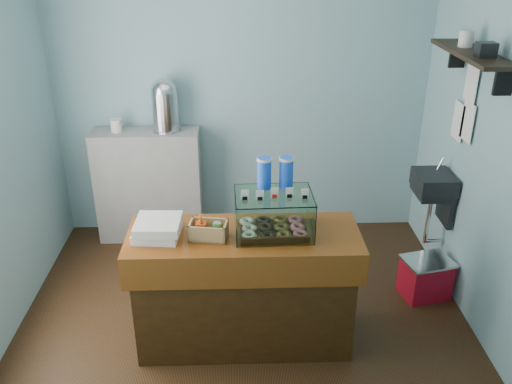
{
  "coord_description": "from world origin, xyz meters",
  "views": [
    {
      "loc": [
        -0.02,
        -3.46,
        2.75
      ],
      "look_at": [
        0.09,
        -0.15,
        1.17
      ],
      "focal_mm": 38.0,
      "sensor_mm": 36.0,
      "label": 1
    }
  ],
  "objects_px": {
    "display_case": "(274,208)",
    "red_cooler": "(426,277)",
    "counter": "(244,287)",
    "coffee_urn": "(165,104)"
  },
  "relations": [
    {
      "from": "display_case",
      "to": "red_cooler",
      "type": "height_order",
      "value": "display_case"
    },
    {
      "from": "display_case",
      "to": "counter",
      "type": "bearing_deg",
      "value": -168.61
    },
    {
      "from": "counter",
      "to": "red_cooler",
      "type": "distance_m",
      "value": 1.61
    },
    {
      "from": "display_case",
      "to": "coffee_urn",
      "type": "bearing_deg",
      "value": 118.49
    },
    {
      "from": "counter",
      "to": "coffee_urn",
      "type": "relative_size",
      "value": 3.27
    },
    {
      "from": "red_cooler",
      "to": "coffee_urn",
      "type": "bearing_deg",
      "value": 139.92
    },
    {
      "from": "counter",
      "to": "display_case",
      "type": "relative_size",
      "value": 2.98
    },
    {
      "from": "display_case",
      "to": "red_cooler",
      "type": "relative_size",
      "value": 1.21
    },
    {
      "from": "red_cooler",
      "to": "display_case",
      "type": "bearing_deg",
      "value": -174.84
    },
    {
      "from": "counter",
      "to": "red_cooler",
      "type": "xyz_separation_m",
      "value": [
        1.51,
        0.49,
        -0.29
      ]
    }
  ]
}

